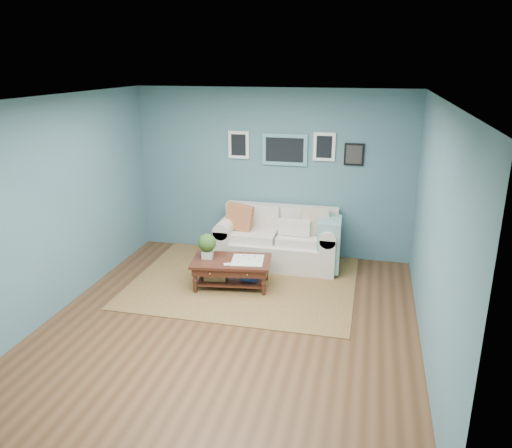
% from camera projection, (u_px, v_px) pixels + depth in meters
% --- Properties ---
extents(room_shell, '(5.00, 5.02, 2.70)m').
position_uv_depth(room_shell, '(231.00, 217.00, 5.79)').
color(room_shell, brown).
rests_on(room_shell, ground).
extents(area_rug, '(3.19, 2.55, 0.01)m').
position_uv_depth(area_rug, '(244.00, 281.00, 7.31)').
color(area_rug, brown).
rests_on(area_rug, ground).
extents(loveseat, '(1.92, 0.87, 0.99)m').
position_uv_depth(loveseat, '(283.00, 240.00, 7.85)').
color(loveseat, beige).
rests_on(loveseat, ground).
extents(coffee_table, '(1.18, 0.79, 0.77)m').
position_uv_depth(coffee_table, '(227.00, 264.00, 7.06)').
color(coffee_table, black).
rests_on(coffee_table, ground).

